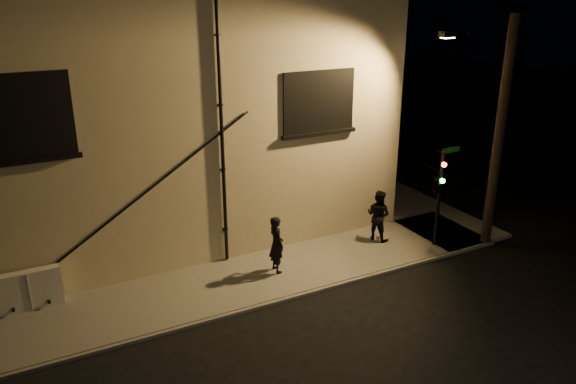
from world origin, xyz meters
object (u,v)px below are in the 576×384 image
pedestrian_a (276,244)px  traffic_signal (438,183)px  utility_cabinet (29,290)px  streetlamp_pole (497,131)px  pedestrian_b (378,215)px

pedestrian_a → traffic_signal: (5.47, -0.93, 1.39)m
utility_cabinet → streetlamp_pole: streetlamp_pole is taller
pedestrian_a → pedestrian_b: size_ratio=1.01×
pedestrian_b → utility_cabinet: bearing=61.2°
pedestrian_a → streetlamp_pole: size_ratio=0.24×
pedestrian_a → streetlamp_pole: streetlamp_pole is taller
traffic_signal → pedestrian_a: bearing=170.3°
traffic_signal → streetlamp_pole: size_ratio=0.44×
utility_cabinet → pedestrian_b: pedestrian_b is taller
utility_cabinet → pedestrian_a: 7.09m
utility_cabinet → traffic_signal: bearing=-9.8°
pedestrian_a → pedestrian_b: 4.22m
pedestrian_b → streetlamp_pole: bearing=-145.0°
traffic_signal → streetlamp_pole: bearing=-12.7°
pedestrian_a → traffic_signal: size_ratio=0.53×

